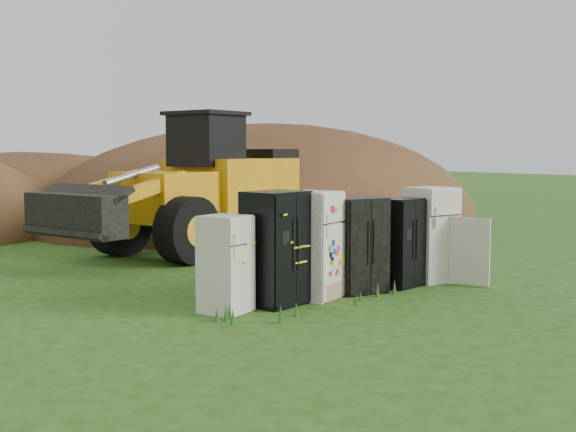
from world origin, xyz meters
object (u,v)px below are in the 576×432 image
(fridge_leftmost, at_px, (225,264))
(wheel_loader, at_px, (182,183))
(fridge_dark_mid, at_px, (359,245))
(fridge_black_side, at_px, (276,248))
(fridge_open_door, at_px, (431,234))
(fridge_black_right, at_px, (398,242))
(fridge_sticker, at_px, (313,245))

(fridge_leftmost, relative_size, wheel_loader, 0.21)
(fridge_leftmost, bearing_deg, fridge_dark_mid, -22.27)
(fridge_dark_mid, bearing_deg, fridge_black_side, -173.38)
(fridge_open_door, height_order, wheel_loader, wheel_loader)
(fridge_black_side, distance_m, fridge_black_right, 2.86)
(fridge_black_side, xyz_separation_m, wheel_loader, (1.44, 6.18, 0.84))
(fridge_open_door, bearing_deg, fridge_black_side, -177.84)
(fridge_leftmost, distance_m, fridge_sticker, 1.85)
(fridge_black_right, bearing_deg, fridge_sticker, 166.51)
(wheel_loader, bearing_deg, fridge_dark_mid, -103.99)
(fridge_black_right, xyz_separation_m, fridge_open_door, (0.92, 0.01, 0.09))
(fridge_sticker, xyz_separation_m, fridge_black_right, (2.03, -0.05, -0.10))
(fridge_sticker, height_order, fridge_black_right, fridge_sticker)
(fridge_leftmost, distance_m, fridge_dark_mid, 2.87)
(fridge_dark_mid, distance_m, wheel_loader, 6.28)
(fridge_leftmost, relative_size, fridge_black_right, 0.93)
(fridge_sticker, distance_m, fridge_black_right, 2.03)
(fridge_sticker, relative_size, wheel_loader, 0.25)
(fridge_leftmost, xyz_separation_m, fridge_dark_mid, (2.86, 0.00, 0.09))
(fridge_black_side, relative_size, fridge_sticker, 1.02)
(fridge_leftmost, xyz_separation_m, fridge_black_right, (3.87, 0.00, 0.06))
(fridge_dark_mid, relative_size, fridge_open_door, 0.93)
(fridge_sticker, distance_m, fridge_dark_mid, 1.02)
(fridge_dark_mid, distance_m, fridge_open_door, 1.93)
(fridge_black_side, xyz_separation_m, fridge_dark_mid, (1.85, -0.02, -0.09))
(fridge_black_side, distance_m, fridge_sticker, 0.83)
(wheel_loader, bearing_deg, fridge_sticker, -113.45)
(fridge_open_door, distance_m, wheel_loader, 6.67)
(fridge_black_right, height_order, wheel_loader, wheel_loader)
(fridge_dark_mid, relative_size, fridge_black_right, 1.03)
(fridge_black_right, xyz_separation_m, wheel_loader, (-1.42, 6.20, 0.95))
(fridge_leftmost, bearing_deg, fridge_black_side, -21.34)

